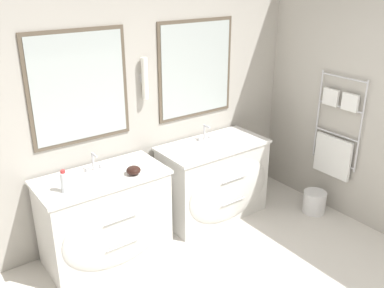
# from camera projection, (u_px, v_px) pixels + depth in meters

# --- Properties ---
(wall_back) EXTENTS (5.15, 0.14, 2.60)m
(wall_back) POSITION_uv_depth(u_px,v_px,m) (147.00, 104.00, 4.32)
(wall_back) COLOR #B2ADA3
(wall_back) RESTS_ON ground_plane
(wall_right) EXTENTS (0.13, 4.44, 2.60)m
(wall_right) POSITION_uv_depth(u_px,v_px,m) (365.00, 105.00, 4.35)
(wall_right) COLOR #B2ADA3
(wall_right) RESTS_ON ground_plane
(vanity_left) EXTENTS (1.17, 0.66, 0.85)m
(vanity_left) POSITION_uv_depth(u_px,v_px,m) (107.00, 218.00, 3.97)
(vanity_left) COLOR silver
(vanity_left) RESTS_ON ground_plane
(vanity_right) EXTENTS (1.17, 0.66, 0.85)m
(vanity_right) POSITION_uv_depth(u_px,v_px,m) (215.00, 181.00, 4.68)
(vanity_right) COLOR silver
(vanity_right) RESTS_ON ground_plane
(faucet_left) EXTENTS (0.17, 0.11, 0.17)m
(faucet_left) POSITION_uv_depth(u_px,v_px,m) (94.00, 162.00, 3.92)
(faucet_left) COLOR silver
(faucet_left) RESTS_ON vanity_left
(faucet_right) EXTENTS (0.17, 0.11, 0.17)m
(faucet_right) POSITION_uv_depth(u_px,v_px,m) (205.00, 133.00, 4.63)
(faucet_right) COLOR silver
(faucet_right) RESTS_ON vanity_right
(toiletry_bottle) EXTENTS (0.06, 0.06, 0.20)m
(toiletry_bottle) POSITION_uv_depth(u_px,v_px,m) (64.00, 182.00, 3.53)
(toiletry_bottle) COLOR silver
(toiletry_bottle) RESTS_ON vanity_left
(amenity_bowl) EXTENTS (0.13, 0.13, 0.08)m
(amenity_bowl) POSITION_uv_depth(u_px,v_px,m) (133.00, 170.00, 3.86)
(amenity_bowl) COLOR black
(amenity_bowl) RESTS_ON vanity_left
(waste_bin) EXTENTS (0.26, 0.26, 0.25)m
(waste_bin) POSITION_uv_depth(u_px,v_px,m) (314.00, 202.00, 4.85)
(waste_bin) COLOR silver
(waste_bin) RESTS_ON ground_plane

